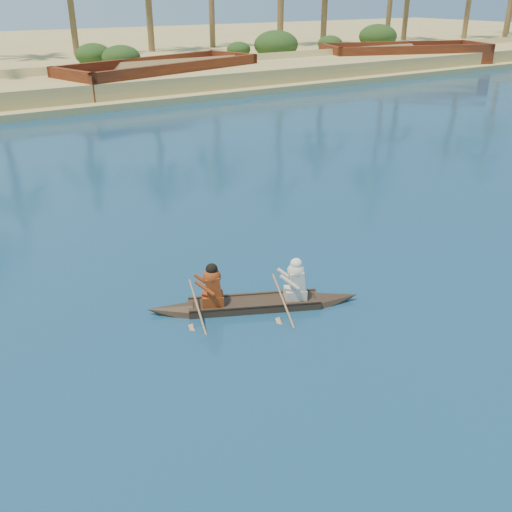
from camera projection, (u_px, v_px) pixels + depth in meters
ground at (503, 229)px, 15.58m from camera, size 160.00×160.00×0.00m
sandy_embankment at (48, 57)px, 51.06m from camera, size 150.00×51.00×1.50m
shrub_cluster at (106, 66)px, 39.06m from camera, size 100.00×6.00×2.40m
canoe at (254, 297)px, 11.65m from camera, size 4.24×2.36×1.21m
barge_mid at (162, 78)px, 36.87m from camera, size 14.23×8.05×2.25m
barge_right at (405, 58)px, 47.71m from camera, size 14.47×8.70×2.29m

